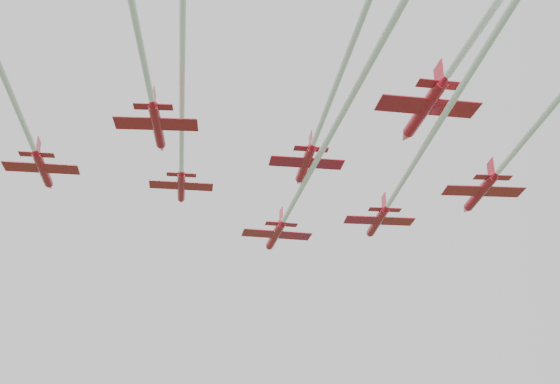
# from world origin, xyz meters

# --- Properties ---
(jet_lead) EXTENTS (23.37, 64.08, 2.97)m
(jet_lead) POSITION_xyz_m (4.06, 5.81, 60.35)
(jet_lead) COLOR red
(jet_row2_left) EXTENTS (14.67, 47.33, 2.39)m
(jet_row2_left) POSITION_xyz_m (-8.44, -4.82, 61.59)
(jet_row2_left) COLOR red
(jet_row2_right) EXTENTS (17.72, 65.87, 2.71)m
(jet_row2_right) POSITION_xyz_m (17.25, -3.76, 58.67)
(jet_row2_right) COLOR red
(jet_row3_left) EXTENTS (16.08, 53.68, 2.43)m
(jet_row3_left) POSITION_xyz_m (-20.37, -19.70, 58.76)
(jet_row3_left) COLOR red
(jet_row3_mid) EXTENTS (16.33, 52.18, 2.56)m
(jet_row3_mid) POSITION_xyz_m (8.27, -12.58, 60.77)
(jet_row3_mid) COLOR red
(jet_row3_right) EXTENTS (12.12, 44.87, 2.73)m
(jet_row3_right) POSITION_xyz_m (26.75, -5.78, 57.68)
(jet_row3_right) COLOR red
(jet_row4_left) EXTENTS (12.96, 55.55, 2.36)m
(jet_row4_left) POSITION_xyz_m (-5.33, -30.45, 57.78)
(jet_row4_left) COLOR red
(jet_row4_right) EXTENTS (15.32, 43.07, 2.97)m
(jet_row4_right) POSITION_xyz_m (19.89, -20.51, 59.95)
(jet_row4_right) COLOR red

